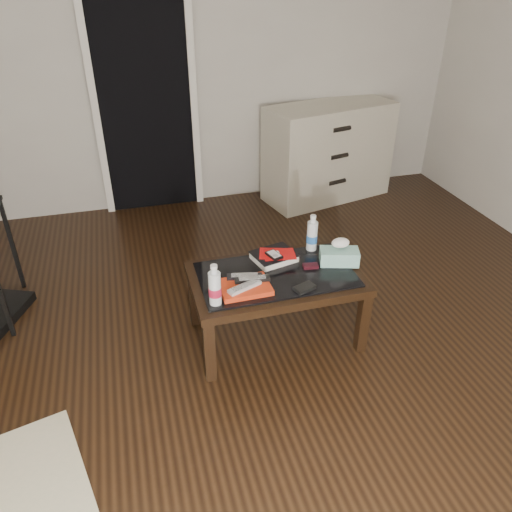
{
  "coord_description": "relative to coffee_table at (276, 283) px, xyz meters",
  "views": [
    {
      "loc": [
        -0.65,
        -2.01,
        2.05
      ],
      "look_at": [
        0.02,
        0.4,
        0.55
      ],
      "focal_mm": 35.0,
      "sensor_mm": 36.0,
      "label": 1
    }
  ],
  "objects": [
    {
      "name": "ipod",
      "position": [
        0.02,
        0.11,
        0.12
      ],
      "size": [
        0.09,
        0.12,
        0.02
      ],
      "primitive_type": "cube",
      "rotation": [
        0.0,
        0.0,
        0.3
      ],
      "color": "black",
      "rests_on": "dvd_mailers"
    },
    {
      "name": "remote_black_back",
      "position": [
        -0.2,
        -0.04,
        0.11
      ],
      "size": [
        0.21,
        0.09,
        0.02
      ],
      "primitive_type": "cube",
      "rotation": [
        0.0,
        0.0,
        -0.22
      ],
      "color": "black",
      "rests_on": "magazines"
    },
    {
      "name": "wallet",
      "position": [
        0.1,
        -0.19,
        0.07
      ],
      "size": [
        0.14,
        0.11,
        0.02
      ],
      "primitive_type": "cube",
      "rotation": [
        0.0,
        0.0,
        0.34
      ],
      "color": "black",
      "rests_on": "coffee_table"
    },
    {
      "name": "water_bottle_right",
      "position": [
        0.3,
        0.21,
        0.18
      ],
      "size": [
        0.08,
        0.08,
        0.24
      ],
      "primitive_type": "cylinder",
      "rotation": [
        0.0,
        0.0,
        0.35
      ],
      "color": "silver",
      "rests_on": "coffee_table"
    },
    {
      "name": "textbook",
      "position": [
        0.03,
        0.15,
        0.09
      ],
      "size": [
        0.29,
        0.25,
        0.05
      ],
      "primitive_type": "cube",
      "rotation": [
        0.0,
        0.0,
        0.24
      ],
      "color": "black",
      "rests_on": "coffee_table"
    },
    {
      "name": "water_bottle_left",
      "position": [
        -0.4,
        -0.19,
        0.18
      ],
      "size": [
        0.07,
        0.07,
        0.24
      ],
      "primitive_type": "cylinder",
      "rotation": [
        0.0,
        0.0,
        -0.03
      ],
      "color": "silver",
      "rests_on": "coffee_table"
    },
    {
      "name": "magazines",
      "position": [
        -0.22,
        -0.11,
        0.08
      ],
      "size": [
        0.28,
        0.21,
        0.03
      ],
      "primitive_type": "cube",
      "rotation": [
        0.0,
        0.0,
        0.02
      ],
      "color": "red",
      "rests_on": "coffee_table"
    },
    {
      "name": "dresser",
      "position": [
        1.12,
        1.91,
        0.05
      ],
      "size": [
        1.28,
        0.76,
        0.9
      ],
      "rotation": [
        0.0,
        0.0,
        0.23
      ],
      "color": "beige",
      "rests_on": "ground"
    },
    {
      "name": "room_shell",
      "position": [
        -0.12,
        -0.31,
        1.22
      ],
      "size": [
        5.0,
        5.0,
        5.0
      ],
      "color": "beige",
      "rests_on": "ground"
    },
    {
      "name": "tissue_box",
      "position": [
        0.4,
        0.01,
        0.11
      ],
      "size": [
        0.26,
        0.18,
        0.09
      ],
      "primitive_type": "cube",
      "rotation": [
        0.0,
        0.0,
        -0.3
      ],
      "color": "teal",
      "rests_on": "coffee_table"
    },
    {
      "name": "remote_silver",
      "position": [
        -0.23,
        -0.14,
        0.11
      ],
      "size": [
        0.2,
        0.12,
        0.02
      ],
      "primitive_type": "cube",
      "rotation": [
        0.0,
        0.0,
        0.38
      ],
      "color": "#A9AAAE",
      "rests_on": "magazines"
    },
    {
      "name": "dvd_mailers",
      "position": [
        0.04,
        0.14,
        0.11
      ],
      "size": [
        0.22,
        0.19,
        0.01
      ],
      "primitive_type": "cube",
      "rotation": [
        0.0,
        0.0,
        -0.31
      ],
      "color": "#BE0C0C",
      "rests_on": "textbook"
    },
    {
      "name": "remote_black_front",
      "position": [
        -0.17,
        -0.08,
        0.11
      ],
      "size": [
        0.2,
        0.07,
        0.02
      ],
      "primitive_type": "cube",
      "rotation": [
        0.0,
        0.0,
        -0.11
      ],
      "color": "black",
      "rests_on": "magazines"
    },
    {
      "name": "coffee_table",
      "position": [
        0.0,
        0.0,
        0.0
      ],
      "size": [
        1.0,
        0.6,
        0.46
      ],
      "color": "black",
      "rests_on": "ground"
    },
    {
      "name": "ground",
      "position": [
        -0.12,
        -0.31,
        -0.4
      ],
      "size": [
        5.0,
        5.0,
        0.0
      ],
      "primitive_type": "plane",
      "color": "black",
      "rests_on": "ground"
    },
    {
      "name": "flip_phone",
      "position": [
        0.22,
        0.01,
        0.08
      ],
      "size": [
        0.1,
        0.06,
        0.02
      ],
      "primitive_type": "cube",
      "rotation": [
        0.0,
        0.0,
        -0.14
      ],
      "color": "black",
      "rests_on": "coffee_table"
    },
    {
      "name": "doorway",
      "position": [
        -0.52,
        2.15,
        0.63
      ],
      "size": [
        0.9,
        0.08,
        2.07
      ],
      "color": "black",
      "rests_on": "ground"
    }
  ]
}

